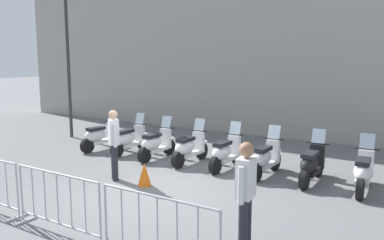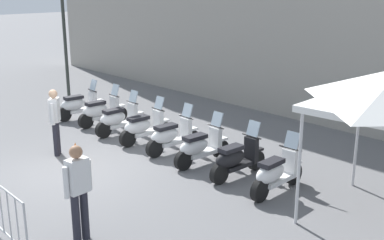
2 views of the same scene
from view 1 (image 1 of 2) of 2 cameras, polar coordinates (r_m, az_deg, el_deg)
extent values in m
plane|color=slate|center=(8.82, -5.97, -10.48)|extent=(120.00, 120.00, 0.00)
cube|color=#9E998E|center=(16.31, 13.80, 16.10)|extent=(28.10, 4.56, 10.17)
cylinder|color=black|center=(13.54, -11.21, -2.83)|extent=(0.20, 0.49, 0.48)
cylinder|color=black|center=(12.74, -15.25, -3.69)|extent=(0.20, 0.49, 0.48)
cube|color=white|center=(13.12, -13.17, -3.08)|extent=(0.39, 0.90, 0.10)
ellipsoid|color=white|center=(12.90, -14.13, -2.22)|extent=(0.47, 0.88, 0.40)
cube|color=black|center=(12.88, -14.07, -1.24)|extent=(0.36, 0.63, 0.10)
cube|color=white|center=(13.36, -11.83, -1.65)|extent=(0.36, 0.18, 0.60)
cylinder|color=black|center=(13.30, -11.87, -0.25)|extent=(0.56, 0.11, 0.04)
cube|color=silver|center=(13.31, -11.74, 0.54)|extent=(0.34, 0.18, 0.35)
cube|color=white|center=(13.49, -11.24, -1.71)|extent=(0.24, 0.34, 0.06)
cylinder|color=black|center=(12.90, -7.24, -3.30)|extent=(0.18, 0.49, 0.48)
cylinder|color=black|center=(12.00, -11.04, -4.29)|extent=(0.18, 0.49, 0.48)
cube|color=white|center=(12.43, -9.07, -3.60)|extent=(0.35, 0.89, 0.10)
ellipsoid|color=white|center=(12.18, -9.97, -2.72)|extent=(0.43, 0.87, 0.40)
cube|color=black|center=(12.16, -9.90, -1.68)|extent=(0.33, 0.62, 0.10)
cube|color=white|center=(12.70, -7.80, -2.07)|extent=(0.35, 0.17, 0.60)
cylinder|color=black|center=(12.64, -7.83, -0.60)|extent=(0.56, 0.08, 0.04)
cube|color=silver|center=(12.65, -7.70, 0.24)|extent=(0.33, 0.17, 0.35)
cube|color=white|center=(12.85, -7.26, -2.12)|extent=(0.23, 0.34, 0.06)
cylinder|color=black|center=(12.14, -3.40, -3.99)|extent=(0.17, 0.49, 0.48)
cylinder|color=black|center=(11.18, -7.06, -5.14)|extent=(0.17, 0.49, 0.48)
cube|color=white|center=(11.64, -5.16, -4.35)|extent=(0.34, 0.89, 0.10)
ellipsoid|color=white|center=(11.38, -6.01, -3.43)|extent=(0.42, 0.86, 0.40)
cube|color=black|center=(11.36, -5.94, -2.32)|extent=(0.32, 0.62, 0.10)
cube|color=white|center=(11.93, -3.93, -2.70)|extent=(0.35, 0.16, 0.60)
cylinder|color=black|center=(11.87, -3.94, -1.13)|extent=(0.56, 0.08, 0.04)
cube|color=silver|center=(11.88, -3.81, -0.24)|extent=(0.33, 0.16, 0.35)
cube|color=white|center=(12.09, -3.41, -2.74)|extent=(0.22, 0.33, 0.06)
cylinder|color=black|center=(11.58, 1.46, -4.60)|extent=(0.18, 0.49, 0.48)
cylinder|color=black|center=(10.57, -2.07, -5.88)|extent=(0.18, 0.49, 0.48)
cube|color=white|center=(11.06, -0.22, -5.01)|extent=(0.36, 0.89, 0.10)
ellipsoid|color=white|center=(10.78, -1.04, -4.06)|extent=(0.44, 0.87, 0.40)
cube|color=black|center=(10.75, -0.95, -2.88)|extent=(0.33, 0.62, 0.10)
cube|color=white|center=(11.35, 0.97, -3.25)|extent=(0.35, 0.17, 0.60)
cylinder|color=black|center=(11.29, 0.98, -1.61)|extent=(0.56, 0.09, 0.04)
cube|color=silver|center=(11.30, 1.11, -0.68)|extent=(0.33, 0.17, 0.35)
cube|color=white|center=(11.52, 1.46, -3.29)|extent=(0.23, 0.34, 0.06)
cylinder|color=black|center=(11.08, 6.70, -5.25)|extent=(0.19, 0.49, 0.48)
cylinder|color=black|center=(10.02, 3.48, -6.68)|extent=(0.19, 0.49, 0.48)
cube|color=white|center=(10.54, 5.17, -5.72)|extent=(0.37, 0.89, 0.10)
ellipsoid|color=white|center=(10.24, 4.45, -4.75)|extent=(0.44, 0.87, 0.40)
cube|color=black|center=(10.22, 4.55, -3.51)|extent=(0.34, 0.63, 0.10)
cube|color=white|center=(10.85, 6.28, -3.86)|extent=(0.35, 0.17, 0.60)
cylinder|color=black|center=(10.79, 6.31, -2.14)|extent=(0.56, 0.09, 0.04)
cube|color=silver|center=(10.80, 6.45, -1.16)|extent=(0.33, 0.17, 0.35)
cube|color=white|center=(11.02, 6.72, -3.88)|extent=(0.23, 0.34, 0.06)
cylinder|color=black|center=(10.63, 12.21, -5.98)|extent=(0.19, 0.49, 0.48)
cylinder|color=black|center=(9.52, 9.48, -7.61)|extent=(0.19, 0.49, 0.48)
cube|color=white|center=(10.06, 10.93, -6.54)|extent=(0.37, 0.89, 0.10)
ellipsoid|color=white|center=(9.75, 10.34, -5.54)|extent=(0.44, 0.87, 0.40)
cube|color=black|center=(9.73, 10.45, -4.25)|extent=(0.34, 0.63, 0.10)
cube|color=white|center=(10.39, 11.90, -4.55)|extent=(0.35, 0.17, 0.60)
cylinder|color=black|center=(10.32, 11.95, -2.77)|extent=(0.56, 0.09, 0.04)
cube|color=silver|center=(10.33, 12.08, -1.74)|extent=(0.33, 0.17, 0.35)
cube|color=white|center=(10.56, 12.26, -4.56)|extent=(0.23, 0.34, 0.06)
cylinder|color=black|center=(10.36, 18.23, -6.60)|extent=(0.18, 0.49, 0.48)
cylinder|color=black|center=(9.20, 16.31, -8.41)|extent=(0.18, 0.49, 0.48)
cube|color=black|center=(9.77, 17.34, -7.23)|extent=(0.35, 0.89, 0.10)
ellipsoid|color=black|center=(9.45, 16.96, -6.24)|extent=(0.43, 0.87, 0.40)
cube|color=black|center=(9.42, 17.07, -4.90)|extent=(0.33, 0.62, 0.10)
cube|color=black|center=(10.11, 18.05, -5.15)|extent=(0.35, 0.17, 0.60)
cylinder|color=black|center=(10.04, 18.14, -3.32)|extent=(0.56, 0.08, 0.04)
cube|color=silver|center=(10.05, 18.26, -2.27)|extent=(0.33, 0.17, 0.35)
cube|color=black|center=(10.29, 18.30, -5.15)|extent=(0.23, 0.34, 0.06)
cylinder|color=black|center=(10.14, 24.31, -7.26)|extent=(0.15, 0.48, 0.48)
cylinder|color=black|center=(8.95, 23.64, -9.28)|extent=(0.15, 0.48, 0.48)
cube|color=white|center=(9.53, 24.01, -7.98)|extent=(0.30, 0.87, 0.10)
ellipsoid|color=white|center=(9.20, 23.95, -7.00)|extent=(0.38, 0.85, 0.40)
cube|color=black|center=(9.18, 24.05, -5.63)|extent=(0.29, 0.61, 0.10)
cube|color=white|center=(9.88, 24.33, -5.81)|extent=(0.34, 0.15, 0.60)
cylinder|color=black|center=(9.81, 24.45, -3.94)|extent=(0.56, 0.05, 0.04)
cube|color=silver|center=(9.83, 24.53, -2.85)|extent=(0.32, 0.15, 0.35)
cube|color=white|center=(10.07, 24.40, -5.78)|extent=(0.21, 0.32, 0.06)
cube|color=#B2B5B7|center=(8.03, -24.51, -13.03)|extent=(0.07, 0.44, 0.04)
cylinder|color=#B2B5B7|center=(7.80, -24.41, -9.72)|extent=(0.04, 0.04, 1.05)
cylinder|color=#B2B5B7|center=(8.04, -25.76, -8.60)|extent=(0.02, 0.02, 0.87)
cube|color=#B2B5B7|center=(7.82, -23.35, -13.56)|extent=(0.07, 0.44, 0.04)
cylinder|color=#B2B5B7|center=(7.71, -23.91, -9.91)|extent=(0.04, 0.04, 1.05)
cylinder|color=#B2B5B7|center=(6.26, -13.44, -13.69)|extent=(0.04, 0.04, 1.05)
cylinder|color=#B2B5B7|center=(6.79, -19.47, -7.49)|extent=(1.96, 0.19, 0.04)
cylinder|color=#B2B5B7|center=(7.07, -19.12, -14.28)|extent=(1.96, 0.19, 0.04)
cylinder|color=#B2B5B7|center=(7.42, -22.51, -9.80)|extent=(0.02, 0.02, 0.87)
cylinder|color=#B2B5B7|center=(7.17, -20.96, -10.36)|extent=(0.02, 0.02, 0.87)
cylinder|color=#B2B5B7|center=(6.92, -19.29, -10.95)|extent=(0.02, 0.02, 0.87)
cylinder|color=#B2B5B7|center=(6.68, -17.50, -11.58)|extent=(0.02, 0.02, 0.87)
cylinder|color=#B2B5B7|center=(6.45, -15.56, -12.24)|extent=(0.02, 0.02, 0.87)
cylinder|color=#B2B5B7|center=(6.18, -12.63, -13.96)|extent=(0.04, 0.04, 1.05)
cylinder|color=#B2B5B7|center=(5.38, -5.20, -11.23)|extent=(1.96, 0.19, 0.04)
cylinder|color=#B2B5B7|center=(5.93, -10.34, -13.92)|extent=(0.02, 0.02, 0.87)
cylinder|color=#B2B5B7|center=(5.73, -7.84, -14.68)|extent=(0.02, 0.02, 0.87)
cylinder|color=#B2B5B7|center=(5.54, -5.14, -15.47)|extent=(0.02, 0.02, 0.87)
cylinder|color=#B2B5B7|center=(5.37, -2.23, -16.27)|extent=(0.02, 0.02, 0.87)
cylinder|color=#B2B5B7|center=(5.21, 0.88, -17.08)|extent=(0.02, 0.02, 0.87)
cylinder|color=#2D332D|center=(15.40, -17.88, 8.57)|extent=(0.12, 0.12, 5.98)
cylinder|color=#23232D|center=(9.58, -11.31, -6.25)|extent=(0.14, 0.14, 0.90)
cylinder|color=#23232D|center=(9.76, -11.47, -5.99)|extent=(0.14, 0.14, 0.90)
cube|color=silver|center=(9.51, -11.52, -1.74)|extent=(0.41, 0.41, 0.60)
sphere|color=tan|center=(9.45, -11.60, 0.76)|extent=(0.22, 0.22, 0.22)
cylinder|color=silver|center=(9.30, -11.32, -2.29)|extent=(0.09, 0.09, 0.55)
cylinder|color=silver|center=(9.74, -11.71, -1.80)|extent=(0.09, 0.09, 0.55)
cylinder|color=#23232D|center=(6.07, 8.11, -15.02)|extent=(0.14, 0.14, 0.90)
cylinder|color=#23232D|center=(5.91, 7.56, -15.67)|extent=(0.14, 0.14, 0.90)
cube|color=silver|center=(5.73, 7.99, -8.46)|extent=(0.23, 0.37, 0.60)
sphere|color=#9E7051|center=(5.62, 8.08, -4.37)|extent=(0.22, 0.22, 0.22)
cylinder|color=silver|center=(5.96, 8.65, -8.32)|extent=(0.09, 0.09, 0.55)
cylinder|color=silver|center=(5.54, 7.26, -9.60)|extent=(0.09, 0.09, 0.55)
cone|color=orange|center=(9.16, -7.06, -7.97)|extent=(0.32, 0.32, 0.55)
camera|label=2|loc=(4.96, 106.61, 14.15)|focal=44.68mm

